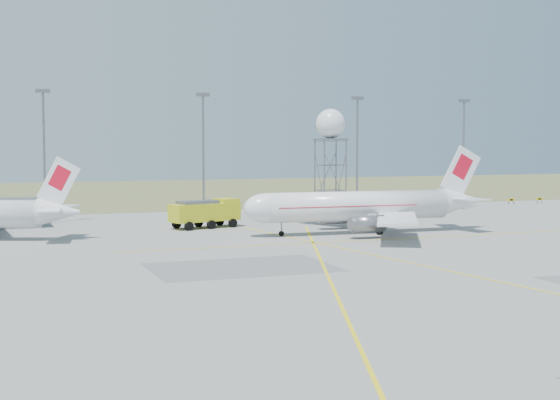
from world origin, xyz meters
name	(u,v)px	position (x,y,z in m)	size (l,w,h in m)	color
ground	(505,279)	(0.00, 0.00, 0.00)	(400.00, 400.00, 0.00)	gray
grass_strip	(166,191)	(0.00, 140.00, 0.01)	(400.00, 120.00, 0.03)	#606B3B
mast_a	(44,145)	(-35.00, 66.00, 12.07)	(2.20, 0.50, 20.50)	slate
mast_b	(203,145)	(-10.00, 66.00, 12.07)	(2.20, 0.50, 20.50)	slate
mast_c	(357,145)	(18.00, 66.00, 12.07)	(2.20, 0.50, 20.50)	slate
mast_d	(463,145)	(40.00, 66.00, 12.07)	(2.20, 0.50, 20.50)	slate
taxi_sign_near	(511,200)	(55.60, 72.00, 0.89)	(1.60, 0.17, 1.20)	black
taxi_sign_far	(540,199)	(62.60, 72.00, 0.89)	(1.60, 0.17, 1.20)	black
airliner_main	(362,206)	(4.47, 37.34, 3.67)	(35.22, 34.20, 11.98)	white
radar_tower	(330,156)	(11.22, 62.49, 10.15)	(5.00, 5.00, 18.09)	slate
fire_truck	(206,214)	(-13.53, 51.48, 1.99)	(10.90, 6.36, 4.14)	#C5C717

